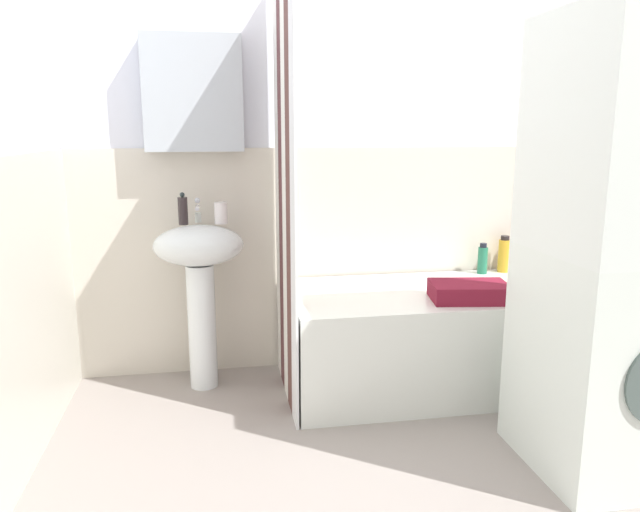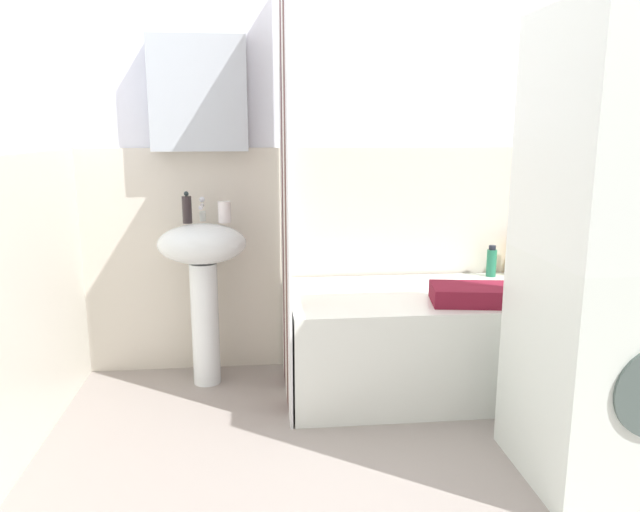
# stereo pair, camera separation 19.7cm
# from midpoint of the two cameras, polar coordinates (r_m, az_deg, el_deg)

# --- Properties ---
(ground_plane) EXTENTS (4.80, 5.60, 0.04)m
(ground_plane) POSITION_cam_midpoint_polar(r_m,az_deg,el_deg) (2.44, 9.18, -20.71)
(ground_plane) COLOR gray
(wall_back_tiled) EXTENTS (3.60, 0.18, 2.40)m
(wall_back_tiled) POSITION_cam_midpoint_polar(r_m,az_deg,el_deg) (3.27, 1.59, 9.22)
(wall_back_tiled) COLOR white
(wall_back_tiled) RESTS_ON ground_plane
(sink) EXTENTS (0.44, 0.34, 0.84)m
(sink) POSITION_cam_midpoint_polar(r_m,az_deg,el_deg) (3.05, -13.19, -1.29)
(sink) COLOR white
(sink) RESTS_ON ground_plane
(faucet) EXTENTS (0.03, 0.12, 0.12)m
(faucet) POSITION_cam_midpoint_polar(r_m,az_deg,el_deg) (3.08, -13.36, 4.21)
(faucet) COLOR silver
(faucet) RESTS_ON sink
(soap_dispenser) EXTENTS (0.05, 0.05, 0.16)m
(soap_dispenser) POSITION_cam_midpoint_polar(r_m,az_deg,el_deg) (3.03, -14.73, 4.22)
(soap_dispenser) COLOR #2E2628
(soap_dispenser) RESTS_ON sink
(toothbrush_cup) EXTENTS (0.06, 0.06, 0.11)m
(toothbrush_cup) POSITION_cam_midpoint_polar(r_m,az_deg,el_deg) (3.03, -11.25, 4.03)
(toothbrush_cup) COLOR silver
(toothbrush_cup) RESTS_ON sink
(bathtub) EXTENTS (1.47, 0.74, 0.50)m
(bathtub) POSITION_cam_midpoint_polar(r_m,az_deg,el_deg) (3.13, 8.83, -7.67)
(bathtub) COLOR white
(bathtub) RESTS_ON ground_plane
(shower_curtain) EXTENTS (0.01, 0.74, 2.00)m
(shower_curtain) POSITION_cam_midpoint_polar(r_m,az_deg,el_deg) (2.81, -5.36, 5.90)
(shower_curtain) COLOR white
(shower_curtain) RESTS_ON ground_plane
(body_wash_bottle) EXTENTS (0.05, 0.05, 0.24)m
(body_wash_bottle) POSITION_cam_midpoint_polar(r_m,az_deg,el_deg) (3.55, 17.11, 0.44)
(body_wash_bottle) COLOR #C85164
(body_wash_bottle) RESTS_ON bathtub
(shampoo_bottle) EXTENTS (0.07, 0.07, 0.21)m
(shampoo_bottle) POSITION_cam_midpoint_polar(r_m,az_deg,el_deg) (3.51, 15.56, 0.10)
(shampoo_bottle) COLOR gold
(shampoo_bottle) RESTS_ON bathtub
(conditioner_bottle) EXTENTS (0.05, 0.05, 0.17)m
(conditioner_bottle) POSITION_cam_midpoint_polar(r_m,az_deg,el_deg) (3.44, 13.62, -0.33)
(conditioner_bottle) COLOR #237151
(conditioner_bottle) RESTS_ON bathtub
(towel_folded) EXTENTS (0.39, 0.29, 0.08)m
(towel_folded) POSITION_cam_midpoint_polar(r_m,az_deg,el_deg) (2.89, 12.12, -3.34)
(towel_folded) COLOR maroon
(towel_folded) RESTS_ON bathtub
(washer_dryer_stack) EXTENTS (0.58, 0.60, 1.70)m
(washer_dryer_stack) POSITION_cam_midpoint_polar(r_m,az_deg,el_deg) (2.42, 24.64, 0.29)
(washer_dryer_stack) COLOR white
(washer_dryer_stack) RESTS_ON ground_plane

